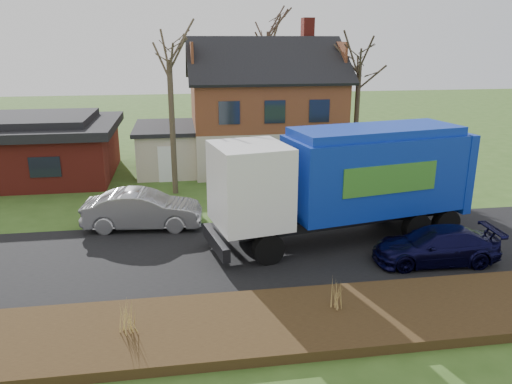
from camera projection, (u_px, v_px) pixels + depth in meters
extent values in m
plane|color=#34531B|center=(273.00, 251.00, 19.50)|extent=(120.00, 120.00, 0.00)
cube|color=black|center=(273.00, 251.00, 19.50)|extent=(80.00, 7.00, 0.02)
cube|color=black|center=(306.00, 320.00, 14.45)|extent=(80.00, 3.50, 0.30)
cube|color=beige|center=(264.00, 144.00, 32.62)|extent=(9.00, 7.50, 2.70)
cube|color=#5D311A|center=(264.00, 102.00, 31.82)|extent=(9.00, 7.50, 2.80)
cube|color=maroon|center=(308.00, 31.00, 31.92)|extent=(0.70, 0.90, 1.60)
cube|color=beige|center=(168.00, 150.00, 31.26)|extent=(3.50, 5.50, 2.60)
cube|color=black|center=(166.00, 127.00, 30.84)|extent=(3.90, 5.90, 0.24)
cube|color=maroon|center=(34.00, 154.00, 29.62)|extent=(9.00, 7.50, 2.80)
cube|color=black|center=(31.00, 127.00, 29.14)|extent=(9.80, 8.20, 0.50)
cube|color=black|center=(30.00, 119.00, 29.00)|extent=(7.00, 6.00, 0.40)
cylinder|color=black|center=(268.00, 249.00, 18.26)|extent=(1.24, 0.62, 1.18)
cylinder|color=black|center=(247.00, 227.00, 20.41)|extent=(1.24, 0.62, 1.18)
cylinder|color=black|center=(416.00, 227.00, 20.36)|extent=(1.24, 0.62, 1.18)
cylinder|color=black|center=(383.00, 209.00, 22.51)|extent=(1.24, 0.62, 1.18)
cylinder|color=black|center=(446.00, 223.00, 20.84)|extent=(1.24, 0.62, 1.18)
cylinder|color=black|center=(410.00, 206.00, 22.99)|extent=(1.24, 0.62, 1.18)
cube|color=black|center=(348.00, 216.00, 20.51)|extent=(9.87, 3.21, 0.40)
cube|color=white|center=(250.00, 185.00, 18.62)|extent=(3.11, 3.29, 3.07)
cube|color=black|center=(218.00, 184.00, 18.16)|extent=(0.57, 2.47, 1.02)
cube|color=black|center=(216.00, 242.00, 18.79)|extent=(0.82, 2.85, 0.51)
cube|color=#0D2DA2|center=(374.00, 173.00, 20.35)|extent=(7.58, 4.16, 3.07)
cube|color=#0D2DA2|center=(377.00, 131.00, 19.85)|extent=(7.18, 3.76, 0.34)
cube|color=#0D2DA2|center=(447.00, 168.00, 21.58)|extent=(0.95, 2.92, 3.30)
cube|color=#367A28|center=(391.00, 179.00, 18.96)|extent=(4.03, 0.83, 1.14)
cube|color=#367A28|center=(352.00, 162.00, 21.56)|extent=(4.03, 0.83, 1.14)
imported|color=#989A9F|center=(143.00, 210.00, 21.74)|extent=(5.21, 2.23, 1.67)
imported|color=black|center=(435.00, 245.00, 18.37)|extent=(4.70, 2.13, 1.33)
cylinder|color=#463A2A|center=(172.00, 129.00, 25.90)|extent=(0.29, 0.29, 6.97)
cylinder|color=#3E3225|center=(356.00, 120.00, 30.12)|extent=(0.30, 0.30, 6.52)
cylinder|color=#3E2E25|center=(268.00, 88.00, 39.42)|extent=(0.32, 0.32, 8.51)
cone|color=tan|center=(129.00, 317.00, 13.50)|extent=(0.04, 0.04, 0.89)
cone|color=tan|center=(123.00, 317.00, 13.48)|extent=(0.04, 0.04, 0.89)
cone|color=tan|center=(134.00, 316.00, 13.52)|extent=(0.04, 0.04, 0.89)
cone|color=tan|center=(129.00, 315.00, 13.61)|extent=(0.04, 0.04, 0.89)
cone|color=tan|center=(129.00, 319.00, 13.39)|extent=(0.04, 0.04, 0.89)
cone|color=#AB8B4B|center=(337.00, 294.00, 14.74)|extent=(0.04, 0.04, 0.89)
cone|color=#AB8B4B|center=(332.00, 294.00, 14.72)|extent=(0.04, 0.04, 0.89)
cone|color=#AB8B4B|center=(341.00, 293.00, 14.76)|extent=(0.04, 0.04, 0.89)
cone|color=#AB8B4B|center=(336.00, 292.00, 14.85)|extent=(0.04, 0.04, 0.89)
cone|color=#AB8B4B|center=(338.00, 295.00, 14.63)|extent=(0.04, 0.04, 0.89)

